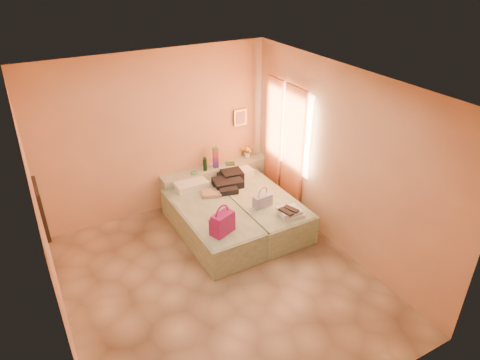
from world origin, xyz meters
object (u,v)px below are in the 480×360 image
object	(u,v)px
bed_right	(259,208)
water_bottle	(205,164)
bed_left	(211,223)
magenta_handbag	(222,223)
towel_stack	(291,212)
green_book	(230,164)
headboard_ledge	(216,182)
flower_vase	(247,151)
blue_handbag	(263,201)

from	to	relation	value
bed_right	water_bottle	world-z (taller)	water_bottle
bed_left	magenta_handbag	world-z (taller)	magenta_handbag
water_bottle	towel_stack	bearing A→B (deg)	-69.45
bed_left	green_book	world-z (taller)	green_book
headboard_ledge	towel_stack	world-z (taller)	headboard_ledge
headboard_ledge	flower_vase	bearing A→B (deg)	5.45
flower_vase	magenta_handbag	size ratio (longest dim) A/B	0.74
green_book	blue_handbag	xyz separation A→B (m)	(-0.10, -1.30, -0.06)
headboard_ledge	bed_left	size ratio (longest dim) A/B	1.02
headboard_ledge	magenta_handbag	world-z (taller)	magenta_handbag
magenta_handbag	towel_stack	bearing A→B (deg)	-26.99
headboard_ledge	green_book	size ratio (longest dim) A/B	12.63
towel_stack	headboard_ledge	bearing A→B (deg)	103.50
blue_handbag	bed_left	bearing A→B (deg)	153.75
magenta_handbag	water_bottle	bearing A→B (deg)	51.84
headboard_ledge	green_book	xyz separation A→B (m)	(0.28, -0.05, 0.34)
headboard_ledge	flower_vase	world-z (taller)	flower_vase
headboard_ledge	bed_right	bearing A→B (deg)	-73.89
water_bottle	bed_left	bearing A→B (deg)	-110.30
magenta_handbag	blue_handbag	distance (m)	0.95
green_book	magenta_handbag	bearing A→B (deg)	-101.95
bed_right	green_book	distance (m)	1.08
bed_right	green_book	world-z (taller)	green_book
water_bottle	flower_vase	xyz separation A→B (m)	(0.92, 0.11, 0.01)
green_book	towel_stack	xyz separation A→B (m)	(0.15, -1.74, -0.11)
flower_vase	blue_handbag	distance (m)	1.52
bed_left	towel_stack	size ratio (longest dim) A/B	5.71
green_book	flower_vase	distance (m)	0.45
headboard_ledge	towel_stack	distance (m)	1.86
flower_vase	headboard_ledge	bearing A→B (deg)	-174.55
bed_left	blue_handbag	xyz separation A→B (m)	(0.77, -0.30, 0.35)
bed_left	blue_handbag	bearing A→B (deg)	-22.51
green_book	blue_handbag	distance (m)	1.31
bed_right	towel_stack	world-z (taller)	towel_stack
blue_handbag	water_bottle	bearing A→B (deg)	102.26
bed_left	bed_right	xyz separation A→B (m)	(0.90, 0.00, 0.00)
bed_left	magenta_handbag	size ratio (longest dim) A/B	5.63
blue_handbag	towel_stack	size ratio (longest dim) A/B	0.88
bed_right	magenta_handbag	bearing A→B (deg)	-148.85
headboard_ledge	magenta_handbag	bearing A→B (deg)	-112.80
bed_left	flower_vase	bearing A→B (deg)	39.82
water_bottle	magenta_handbag	world-z (taller)	water_bottle
blue_handbag	towel_stack	world-z (taller)	blue_handbag
water_bottle	blue_handbag	size ratio (longest dim) A/B	0.81
water_bottle	flower_vase	world-z (taller)	flower_vase
flower_vase	blue_handbag	xyz separation A→B (m)	(-0.52, -1.42, -0.18)
water_bottle	magenta_handbag	distance (m)	1.71
headboard_ledge	green_book	world-z (taller)	green_book
bed_right	water_bottle	bearing A→B (deg)	116.70
green_book	bed_right	bearing A→B (deg)	-69.38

